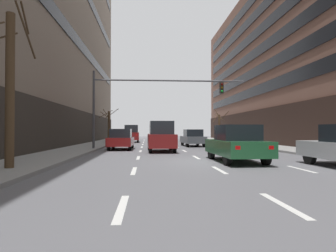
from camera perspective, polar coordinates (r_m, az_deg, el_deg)
name	(u,v)px	position (r m, az deg, el deg)	size (l,w,h in m)	color
ground_plane	(203,161)	(13.82, 6.97, -6.91)	(120.00, 120.00, 0.00)	slate
sidewalk_left	(33,161)	(14.50, -24.97, -6.27)	(3.09, 80.00, 0.14)	gray
lane_stripe_l1_s2	(122,208)	(5.69, -9.10, -15.55)	(0.16, 2.00, 0.01)	silver
lane_stripe_l1_s3	(134,171)	(10.60, -6.71, -8.72)	(0.16, 2.00, 0.01)	silver
lane_stripe_l1_s4	(138,158)	(15.56, -5.87, -6.22)	(0.16, 2.00, 0.01)	silver
lane_stripe_l1_s5	(140,151)	(20.54, -5.43, -4.93)	(0.16, 2.00, 0.01)	silver
lane_stripe_l1_s6	(142,147)	(25.53, -5.17, -4.14)	(0.16, 2.00, 0.01)	silver
lane_stripe_l1_s7	(143,144)	(30.53, -4.99, -3.61)	(0.16, 2.00, 0.01)	silver
lane_stripe_l1_s8	(143,142)	(35.52, -4.86, -3.23)	(0.16, 2.00, 0.01)	silver
lane_stripe_l1_s9	(144,141)	(40.52, -4.77, -2.95)	(0.16, 2.00, 0.01)	silver
lane_stripe_l1_s10	(144,140)	(45.51, -4.69, -2.72)	(0.16, 2.00, 0.01)	silver
lane_stripe_l2_s2	(283,205)	(6.25, 21.62, -14.16)	(0.16, 2.00, 0.01)	silver
lane_stripe_l2_s3	(219,170)	(10.91, 10.03, -8.48)	(0.16, 2.00, 0.01)	silver
lane_stripe_l2_s4	(196,157)	(15.78, 5.57, -6.15)	(0.16, 2.00, 0.01)	silver
lane_stripe_l2_s5	(184,151)	(20.71, 3.24, -4.90)	(0.16, 2.00, 0.01)	silver
lane_stripe_l2_s6	(177,147)	(25.66, 1.81, -4.13)	(0.16, 2.00, 0.01)	silver
lane_stripe_l2_s7	(172,144)	(30.64, 0.85, -3.61)	(0.16, 2.00, 0.01)	silver
lane_stripe_l2_s8	(169,142)	(35.61, 0.15, -3.23)	(0.16, 2.00, 0.01)	silver
lane_stripe_l2_s9	(166,141)	(40.60, -0.37, -2.95)	(0.16, 2.00, 0.01)	silver
lane_stripe_l2_s10	(164,140)	(45.59, -0.78, -2.72)	(0.16, 2.00, 0.01)	silver
lane_stripe_l3_s3	(301,169)	(12.04, 24.67, -7.70)	(0.16, 2.00, 0.01)	silver
lane_stripe_l3_s4	(253,157)	(16.58, 16.28, -5.86)	(0.16, 2.00, 0.01)	silver
lane_stripe_l3_s5	(227,151)	(21.33, 11.58, -4.77)	(0.16, 2.00, 0.01)	silver
lane_stripe_l3_s6	(212,147)	(26.17, 8.62, -4.06)	(0.16, 2.00, 0.01)	silver
lane_stripe_l3_s7	(201,144)	(31.06, 6.59, -3.57)	(0.16, 2.00, 0.01)	silver
lane_stripe_l3_s8	(194,142)	(35.98, 5.11, -3.20)	(0.16, 2.00, 0.01)	silver
lane_stripe_l3_s9	(188,141)	(40.92, 3.99, -2.93)	(0.16, 2.00, 0.01)	silver
lane_stripe_l3_s10	(184,140)	(45.87, 3.11, -2.71)	(0.16, 2.00, 0.01)	silver
car_driving_0	(236,144)	(13.78, 13.25, -3.40)	(1.98, 4.58, 1.70)	black
car_driving_1	(161,137)	(20.03, -1.36, -2.08)	(1.87, 4.33, 2.08)	black
car_driving_2	(131,134)	(36.37, -7.20, -1.51)	(2.00, 4.47, 2.13)	black
car_driving_3	(193,138)	(26.84, 4.90, -2.36)	(1.93, 4.22, 1.55)	black
car_driving_4	(121,139)	(22.42, -9.20, -2.62)	(1.80, 4.21, 1.57)	black
traffic_signal_0	(145,94)	(22.08, -4.45, 6.20)	(11.49, 0.35, 5.78)	#4C4C51
street_tree_0	(10,86)	(11.71, -28.66, 6.94)	(1.76, 1.75, 5.74)	#4C3823
street_tree_1	(109,125)	(37.29, -11.56, 0.24)	(2.46, 2.38, 4.14)	#4C3823
street_tree_2	(219,126)	(41.33, 10.05, 0.04)	(2.16, 1.96, 4.29)	#4C3823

